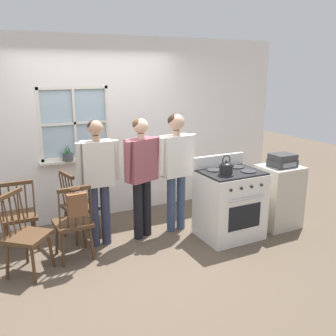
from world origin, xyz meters
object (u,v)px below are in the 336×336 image
Objects in this scene: potted_plant at (68,156)px; chair_near_stove at (26,236)px; person_teen_center at (142,168)px; chair_near_wall at (19,217)px; person_adult_right at (176,160)px; person_elderly_left at (98,173)px; side_counter at (279,196)px; chair_by_window at (73,224)px; stereo at (283,160)px; stove at (230,203)px; chair_center_cluster at (79,207)px; handbag at (77,204)px; kettle at (226,168)px.

chair_near_stove is at bearing -121.86° from potted_plant.
chair_near_wall is at bearing 148.34° from person_teen_center.
person_adult_right is 1.58m from potted_plant.
person_elderly_left is 1.81× the size of side_counter.
chair_by_window is 1.60m from person_adult_right.
person_elderly_left is 1.09m from person_adult_right.
stereo is (0.00, -0.02, 0.54)m from side_counter.
stove is (1.63, -0.55, -0.50)m from person_elderly_left.
person_adult_right is at bearing 170.65° from chair_near_wall.
person_teen_center reaches higher than chair_near_wall.
chair_center_cluster is 0.97m from chair_near_stove.
potted_plant reaches higher than stove.
stove is (2.02, -0.34, 0.03)m from chair_by_window.
potted_plant is (-0.75, 0.94, 0.05)m from person_teen_center.
person_teen_center is 1.49× the size of stove.
person_elderly_left is at bearing -29.62° from chair_near_stove.
chair_near_stove is 1.56m from potted_plant.
stove is at bearing -45.11° from person_teen_center.
stereo is (3.42, -0.92, 0.55)m from chair_near_wall.
handbag is (0.56, -0.76, 0.33)m from chair_near_wall.
chair_near_wall is 0.64m from chair_near_stove.
potted_plant is 3.09m from side_counter.
chair_near_wall is 3.06× the size of handbag.
side_counter is (2.64, -1.50, -0.57)m from potted_plant.
person_adult_right is (2.04, -0.35, 0.58)m from chair_near_wall.
chair_by_window is 2.77× the size of stereo.
person_adult_right is (1.48, 0.18, 0.58)m from chair_by_window.
potted_plant reaches higher than chair_by_window.
chair_center_cluster is 3.95× the size of potted_plant.
chair_near_stove is at bearing 175.59° from side_counter.
chair_by_window and chair_near_stove have the same top height.
side_counter is 0.54m from stereo.
person_elderly_left is at bearing -160.65° from chair_center_cluster.
stove reaches higher than stereo.
kettle reaches higher than stove.
kettle is 0.80× the size of handbag.
chair_near_wall is at bearing 164.12° from person_adult_right.
stove is (1.05, -0.52, -0.50)m from person_teen_center.
chair_near_stove is at bearing 172.03° from person_teen_center.
person_teen_center reaches higher than chair_near_stove.
person_teen_center is (0.97, 0.18, 0.54)m from chair_by_window.
chair_by_window is 2.05m from stove.
person_elderly_left is 1.50× the size of stove.
person_elderly_left is at bearing 166.33° from stereo.
person_elderly_left is 0.99× the size of person_adult_right.
person_teen_center is 1.09m from kettle.
chair_center_cluster is at bearing -113.04° from chair_by_window.
stereo reaches higher than chair_near_wall.
potted_plant is at bearing -141.97° from chair_near_wall.
chair_by_window is 1.00× the size of chair_near_wall.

